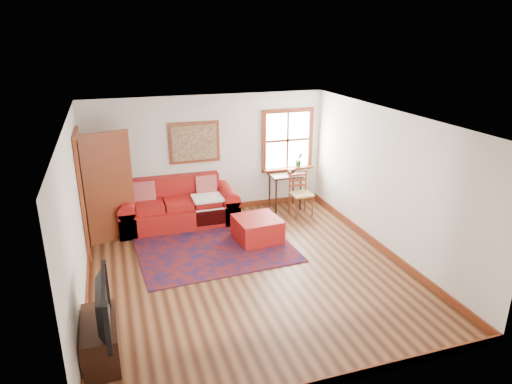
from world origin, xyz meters
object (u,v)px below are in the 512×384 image
object	(u,v)px
red_ottoman	(257,229)
ladder_back_chair	(300,192)
red_leather_sofa	(178,209)
media_cabinet	(100,340)
side_table	(285,180)

from	to	relation	value
red_ottoman	ladder_back_chair	distance (m)	1.62
red_leather_sofa	ladder_back_chair	distance (m)	2.56
red_leather_sofa	media_cabinet	bearing A→B (deg)	-111.85
red_leather_sofa	media_cabinet	world-z (taller)	red_leather_sofa
red_leather_sofa	media_cabinet	size ratio (longest dim) A/B	2.57
ladder_back_chair	media_cabinet	world-z (taller)	ladder_back_chair
red_leather_sofa	side_table	world-z (taller)	red_leather_sofa
red_leather_sofa	ladder_back_chair	bearing A→B (deg)	-6.57
ladder_back_chair	media_cabinet	bearing A→B (deg)	-139.33
red_leather_sofa	red_ottoman	bearing A→B (deg)	-44.80
side_table	ladder_back_chair	world-z (taller)	ladder_back_chair
red_ottoman	ladder_back_chair	xyz separation A→B (m)	(1.27, 0.97, 0.28)
ladder_back_chair	media_cabinet	size ratio (longest dim) A/B	1.02
ladder_back_chair	media_cabinet	distance (m)	5.35
red_ottoman	media_cabinet	world-z (taller)	media_cabinet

